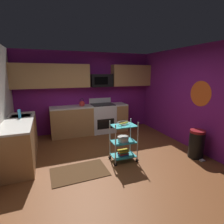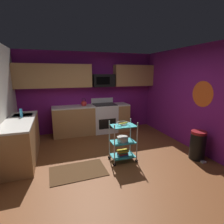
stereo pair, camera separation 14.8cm
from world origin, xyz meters
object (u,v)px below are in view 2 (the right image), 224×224
mixing_bowl_large (123,139)px  dish_soap_bottle (21,113)px  oven_range (105,118)px  book_stack (123,153)px  kettle (84,103)px  fruit_bowl (123,123)px  trash_can (198,145)px  rolling_cart (123,142)px  microwave (103,80)px

mixing_bowl_large → dish_soap_bottle: bearing=152.9°
oven_range → mixing_bowl_large: (-0.19, -2.10, 0.04)m
mixing_bowl_large → dish_soap_bottle: dish_soap_bottle is taller
book_stack → kettle: size_ratio=0.90×
fruit_bowl → trash_can: 1.80m
oven_range → trash_can: oven_range is taller
kettle → oven_range: bearing=0.3°
rolling_cart → trash_can: 1.72m
book_stack → dish_soap_bottle: bearing=153.0°
rolling_cart → mixing_bowl_large: rolling_cart is taller
rolling_cart → book_stack: size_ratio=3.84×
book_stack → kettle: kettle is taller
rolling_cart → dish_soap_bottle: bearing=153.0°
kettle → trash_can: kettle is taller
oven_range → fruit_bowl: size_ratio=4.04×
trash_can → microwave: bearing=119.0°
dish_soap_bottle → kettle: bearing=31.5°
microwave → mixing_bowl_large: bearing=-95.0°
rolling_cart → book_stack: rolling_cart is taller
microwave → dish_soap_bottle: 2.66m
trash_can → oven_range: bearing=120.0°
fruit_bowl → dish_soap_bottle: (-2.13, 1.09, 0.14)m
oven_range → microwave: 1.23m
rolling_cart → mixing_bowl_large: bearing=180.0°
mixing_bowl_large → microwave: bearing=85.0°
book_stack → fruit_bowl: bearing=180.0°
rolling_cart → book_stack: bearing=179.4°
rolling_cart → oven_range: bearing=85.0°
microwave → dish_soap_bottle: bearing=-154.3°
mixing_bowl_large → dish_soap_bottle: size_ratio=1.26×
oven_range → book_stack: bearing=-95.0°
rolling_cart → kettle: kettle is taller
oven_range → dish_soap_bottle: 2.59m
mixing_bowl_large → kettle: bearing=103.0°
microwave → dish_soap_bottle: (-2.32, -1.12, -0.68)m
fruit_bowl → mixing_bowl_large: 0.36m
dish_soap_bottle → trash_can: (3.79, -1.54, -0.69)m
book_stack → kettle: 2.30m
fruit_bowl → book_stack: fruit_bowl is taller
microwave → kettle: microwave is taller
kettle → fruit_bowl: bearing=-76.8°
oven_range → rolling_cart: (-0.19, -2.10, -0.03)m
microwave → trash_can: bearing=-61.0°
book_stack → mixing_bowl_large: bearing=180.0°
oven_range → kettle: (-0.68, -0.00, 0.52)m
book_stack → trash_can: (1.66, -0.45, 0.14)m
mixing_bowl_large → book_stack: size_ratio=1.06×
dish_soap_bottle → trash_can: bearing=-22.1°
fruit_bowl → kettle: kettle is taller
oven_range → book_stack: (-0.19, -2.10, -0.29)m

